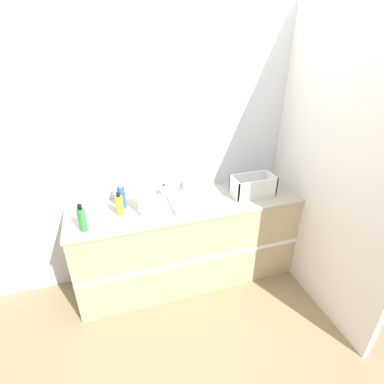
{
  "coord_description": "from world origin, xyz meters",
  "views": [
    {
      "loc": [
        -0.66,
        -1.98,
        2.27
      ],
      "look_at": [
        0.04,
        0.25,
        1.01
      ],
      "focal_mm": 28.0,
      "sensor_mm": 36.0,
      "label": 1
    }
  ],
  "objects_px": {
    "dish_rack": "(253,188)",
    "bottle_yellow": "(119,205)",
    "sink": "(197,200)",
    "paper_towel_roll": "(143,200)",
    "bottle_green": "(82,219)",
    "soap_dispenser": "(164,191)",
    "bottle_blue": "(122,196)"
  },
  "relations": [
    {
      "from": "dish_rack",
      "to": "bottle_green",
      "type": "relative_size",
      "value": 1.7
    },
    {
      "from": "paper_towel_roll",
      "to": "dish_rack",
      "type": "bearing_deg",
      "value": 0.29
    },
    {
      "from": "bottle_green",
      "to": "bottle_yellow",
      "type": "bearing_deg",
      "value": 25.47
    },
    {
      "from": "bottle_yellow",
      "to": "soap_dispenser",
      "type": "relative_size",
      "value": 1.63
    },
    {
      "from": "paper_towel_roll",
      "to": "soap_dispenser",
      "type": "xyz_separation_m",
      "value": [
        0.23,
        0.22,
        -0.07
      ]
    },
    {
      "from": "soap_dispenser",
      "to": "bottle_yellow",
      "type": "bearing_deg",
      "value": -154.85
    },
    {
      "from": "bottle_green",
      "to": "soap_dispenser",
      "type": "distance_m",
      "value": 0.8
    },
    {
      "from": "bottle_green",
      "to": "soap_dispenser",
      "type": "height_order",
      "value": "bottle_green"
    },
    {
      "from": "paper_towel_roll",
      "to": "bottle_blue",
      "type": "xyz_separation_m",
      "value": [
        -0.17,
        0.14,
        -0.01
      ]
    },
    {
      "from": "dish_rack",
      "to": "bottle_green",
      "type": "bearing_deg",
      "value": -175.36
    },
    {
      "from": "sink",
      "to": "bottle_yellow",
      "type": "xyz_separation_m",
      "value": [
        -0.69,
        -0.01,
        0.08
      ]
    },
    {
      "from": "sink",
      "to": "bottle_green",
      "type": "height_order",
      "value": "sink"
    },
    {
      "from": "sink",
      "to": "dish_rack",
      "type": "relative_size",
      "value": 1.27
    },
    {
      "from": "soap_dispenser",
      "to": "bottle_blue",
      "type": "bearing_deg",
      "value": -167.85
    },
    {
      "from": "dish_rack",
      "to": "bottle_yellow",
      "type": "bearing_deg",
      "value": 179.24
    },
    {
      "from": "sink",
      "to": "dish_rack",
      "type": "height_order",
      "value": "sink"
    },
    {
      "from": "sink",
      "to": "dish_rack",
      "type": "bearing_deg",
      "value": -2.48
    },
    {
      "from": "soap_dispenser",
      "to": "paper_towel_roll",
      "type": "bearing_deg",
      "value": -135.49
    },
    {
      "from": "paper_towel_roll",
      "to": "bottle_yellow",
      "type": "height_order",
      "value": "paper_towel_roll"
    },
    {
      "from": "sink",
      "to": "bottle_blue",
      "type": "xyz_separation_m",
      "value": [
        -0.66,
        0.11,
        0.09
      ]
    },
    {
      "from": "bottle_green",
      "to": "dish_rack",
      "type": "bearing_deg",
      "value": 4.64
    },
    {
      "from": "bottle_yellow",
      "to": "soap_dispenser",
      "type": "xyz_separation_m",
      "value": [
        0.43,
        0.2,
        -0.04
      ]
    },
    {
      "from": "bottle_blue",
      "to": "sink",
      "type": "bearing_deg",
      "value": -9.28
    },
    {
      "from": "sink",
      "to": "paper_towel_roll",
      "type": "height_order",
      "value": "sink"
    },
    {
      "from": "dish_rack",
      "to": "bottle_yellow",
      "type": "height_order",
      "value": "bottle_yellow"
    },
    {
      "from": "bottle_yellow",
      "to": "dish_rack",
      "type": "bearing_deg",
      "value": -0.76
    },
    {
      "from": "bottle_yellow",
      "to": "paper_towel_roll",
      "type": "bearing_deg",
      "value": -6.18
    },
    {
      "from": "sink",
      "to": "bottle_yellow",
      "type": "relative_size",
      "value": 2.33
    },
    {
      "from": "sink",
      "to": "soap_dispenser",
      "type": "bearing_deg",
      "value": 144.13
    },
    {
      "from": "sink",
      "to": "bottle_blue",
      "type": "bearing_deg",
      "value": 170.72
    },
    {
      "from": "sink",
      "to": "paper_towel_roll",
      "type": "distance_m",
      "value": 0.5
    },
    {
      "from": "dish_rack",
      "to": "bottle_yellow",
      "type": "xyz_separation_m",
      "value": [
        -1.24,
        0.02,
        0.02
      ]
    }
  ]
}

